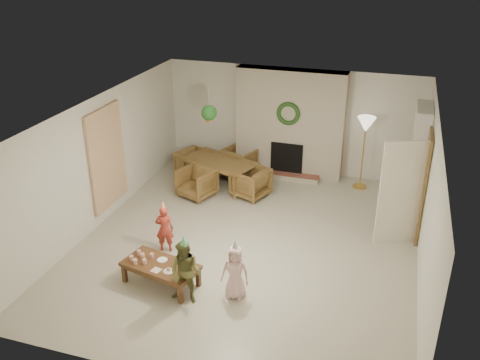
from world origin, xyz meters
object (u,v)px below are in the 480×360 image
at_px(dining_table, 218,173).
at_px(dining_chair_right, 250,182).
at_px(dining_chair_far, 238,162).
at_px(dining_chair_near, 197,183).
at_px(dining_chair_left, 195,164).
at_px(child_pink, 235,272).
at_px(coffee_table_top, 160,266).
at_px(child_plaid, 185,273).
at_px(child_red, 164,229).

relative_size(dining_table, dining_chair_right, 2.34).
distance_m(dining_table, dining_chair_far, 0.73).
bearing_deg(dining_table, dining_chair_near, -90.00).
xyz_separation_m(dining_chair_left, child_pink, (2.30, -4.03, 0.13)).
xyz_separation_m(dining_table, dining_chair_near, (-0.26, -0.68, 0.03)).
height_order(coffee_table_top, child_plaid, child_plaid).
bearing_deg(child_pink, coffee_table_top, 179.63).
height_order(dining_chair_far, child_plaid, child_plaid).
bearing_deg(dining_chair_left, child_plaid, -139.02).
distance_m(dining_chair_far, coffee_table_top, 4.51).
height_order(dining_chair_far, dining_chair_right, same).
distance_m(dining_table, coffee_table_top, 3.84).
bearing_deg(child_red, dining_chair_near, -98.26).
bearing_deg(dining_chair_left, dining_chair_far, -45.00).
height_order(dining_chair_near, dining_chair_far, same).
xyz_separation_m(child_red, child_plaid, (0.92, -1.23, 0.08)).
height_order(dining_table, dining_chair_near, dining_chair_near).
relative_size(dining_chair_far, child_red, 0.80).
relative_size(dining_chair_near, child_pink, 0.78).
xyz_separation_m(dining_table, dining_chair_far, (0.26, 0.68, 0.03)).
distance_m(dining_chair_left, dining_chair_right, 1.64).
distance_m(child_plaid, child_pink, 0.77).
bearing_deg(dining_chair_far, child_red, 106.70).
xyz_separation_m(coffee_table_top, child_pink, (1.25, 0.05, 0.10)).
bearing_deg(dining_chair_near, dining_chair_far, 90.00).
distance_m(dining_chair_right, child_red, 2.70).
bearing_deg(dining_chair_left, child_red, -146.86).
relative_size(dining_chair_right, coffee_table_top, 0.58).
xyz_separation_m(dining_chair_right, child_plaid, (0.08, -3.79, 0.20)).
bearing_deg(dining_chair_right, dining_chair_far, -128.66).
bearing_deg(child_plaid, dining_chair_far, 101.24).
relative_size(dining_chair_near, child_red, 0.80).
xyz_separation_m(dining_chair_far, dining_chair_right, (0.60, -1.01, 0.00)).
relative_size(dining_chair_near, dining_chair_far, 1.00).
bearing_deg(dining_chair_right, child_plaid, 21.84).
bearing_deg(dining_chair_far, dining_chair_near, 90.00).
relative_size(dining_chair_far, dining_chair_right, 1.00).
relative_size(child_plaid, child_pink, 1.16).
distance_m(dining_chair_left, child_plaid, 4.66).
relative_size(dining_chair_right, child_plaid, 0.68).
height_order(dining_chair_right, child_pink, child_pink).
relative_size(coffee_table_top, child_plaid, 1.17).
relative_size(dining_chair_left, coffee_table_top, 0.58).
distance_m(dining_chair_near, child_red, 2.22).
xyz_separation_m(coffee_table_top, child_plaid, (0.56, -0.28, 0.17)).
bearing_deg(coffee_table_top, dining_chair_right, 94.25).
xyz_separation_m(child_red, child_pink, (1.61, -0.89, 0.01)).
height_order(dining_chair_far, dining_chair_left, same).
bearing_deg(dining_chair_left, dining_chair_right, -90.00).
relative_size(dining_chair_right, child_red, 0.80).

